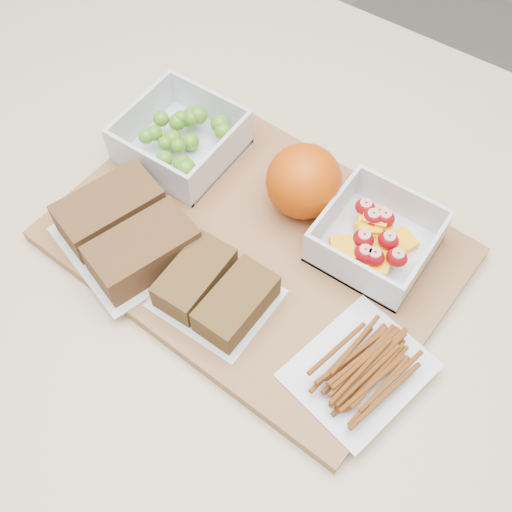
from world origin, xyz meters
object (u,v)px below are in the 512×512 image
object	(u,v)px
grape_container	(183,138)
sandwich_bag_center	(216,291)
sandwich_bag_left	(126,231)
cutting_board	(254,244)
fruit_container	(376,239)
orange	(304,181)
pretzel_bag	(361,365)

from	to	relation	value
grape_container	sandwich_bag_center	size ratio (longest dim) A/B	1.07
sandwich_bag_left	sandwich_bag_center	distance (m)	0.12
cutting_board	fruit_container	bearing A→B (deg)	33.07
orange	cutting_board	bearing A→B (deg)	-102.94
cutting_board	orange	size ratio (longest dim) A/B	5.02
fruit_container	orange	world-z (taller)	orange
fruit_container	sandwich_bag_left	size ratio (longest dim) A/B	0.66
sandwich_bag_center	sandwich_bag_left	bearing A→B (deg)	178.52
fruit_container	pretzel_bag	distance (m)	0.14
fruit_container	sandwich_bag_left	xyz separation A→B (m)	(-0.22, -0.14, 0.00)
sandwich_bag_left	sandwich_bag_center	xyz separation A→B (m)	(0.12, -0.00, -0.00)
sandwich_bag_center	pretzel_bag	xyz separation A→B (m)	(0.16, 0.02, -0.00)
fruit_container	pretzel_bag	size ratio (longest dim) A/B	0.77
sandwich_bag_left	grape_container	bearing A→B (deg)	102.73
cutting_board	fruit_container	xyz separation A→B (m)	(0.11, 0.06, 0.03)
grape_container	cutting_board	bearing A→B (deg)	-22.45
fruit_container	sandwich_bag_center	distance (m)	0.18
sandwich_bag_left	fruit_container	bearing A→B (deg)	32.70
grape_container	fruit_container	distance (m)	0.26
pretzel_bag	sandwich_bag_center	bearing A→B (deg)	-174.65
cutting_board	sandwich_bag_left	distance (m)	0.14
grape_container	sandwich_bag_center	bearing A→B (deg)	-42.99
fruit_container	orange	bearing A→B (deg)	176.11
fruit_container	orange	size ratio (longest dim) A/B	1.37
sandwich_bag_left	sandwich_bag_center	size ratio (longest dim) A/B	1.52
sandwich_bag_left	pretzel_bag	bearing A→B (deg)	2.44
sandwich_bag_left	cutting_board	bearing A→B (deg)	35.50
fruit_container	sandwich_bag_center	bearing A→B (deg)	-125.15
fruit_container	orange	distance (m)	0.10
cutting_board	grape_container	size ratio (longest dim) A/B	3.41
grape_container	orange	distance (m)	0.16
sandwich_bag_left	pretzel_bag	world-z (taller)	sandwich_bag_left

